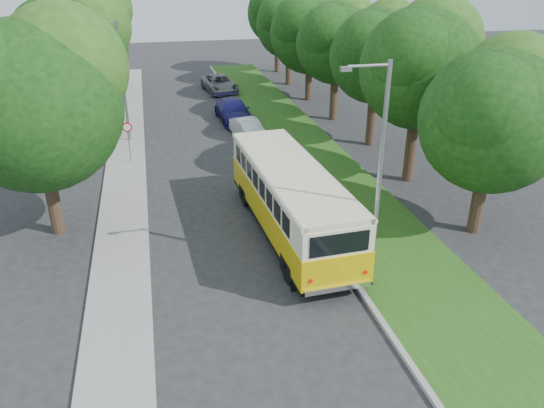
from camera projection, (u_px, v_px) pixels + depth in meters
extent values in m
plane|color=#272729|center=(245.00, 258.00, 21.12)|extent=(120.00, 120.00, 0.00)
cube|color=gray|center=(298.00, 197.00, 26.24)|extent=(0.20, 70.00, 0.15)
cube|color=#294E14|center=(343.00, 193.00, 26.73)|extent=(4.50, 70.00, 0.13)
cube|color=gray|center=(123.00, 214.00, 24.52)|extent=(2.20, 70.00, 0.12)
cylinder|color=#332319|center=(479.00, 196.00, 22.50)|extent=(0.56, 0.56, 3.35)
sphere|color=#0C370E|center=(493.00, 121.00, 21.10)|extent=(5.85, 5.85, 5.85)
sphere|color=#0C370E|center=(512.00, 87.00, 21.33)|extent=(4.38, 4.38, 4.38)
sphere|color=#0C370E|center=(487.00, 109.00, 19.97)|extent=(4.09, 4.09, 4.09)
cylinder|color=#332319|center=(411.00, 142.00, 27.55)|extent=(0.56, 0.56, 4.26)
sphere|color=#0C370E|center=(420.00, 69.00, 25.95)|extent=(5.98, 5.98, 5.98)
sphere|color=#0C370E|center=(437.00, 41.00, 26.18)|extent=(4.49, 4.49, 4.49)
sphere|color=#0C370E|center=(412.00, 56.00, 24.78)|extent=(4.19, 4.19, 4.19)
cylinder|color=#332319|center=(372.00, 114.00, 32.97)|extent=(0.56, 0.56, 3.95)
sphere|color=#0C370E|center=(376.00, 56.00, 31.48)|extent=(5.61, 5.61, 5.61)
sphere|color=#0C370E|center=(390.00, 35.00, 31.69)|extent=(4.21, 4.21, 4.21)
sphere|color=#0C370E|center=(369.00, 46.00, 30.39)|extent=(3.92, 3.92, 3.92)
cylinder|color=#332319|center=(334.00, 93.00, 38.20)|extent=(0.56, 0.56, 3.86)
sphere|color=#0C370E|center=(337.00, 43.00, 36.72)|extent=(5.64, 5.64, 5.64)
sphere|color=#0C370E|center=(348.00, 25.00, 36.94)|extent=(4.23, 4.23, 4.23)
sphere|color=#0C370E|center=(329.00, 34.00, 35.63)|extent=(3.95, 3.95, 3.95)
cylinder|color=#332319|center=(309.00, 78.00, 43.53)|extent=(0.56, 0.56, 3.58)
sphere|color=#0C370E|center=(310.00, 33.00, 42.02)|extent=(6.36, 6.36, 6.36)
sphere|color=#0C370E|center=(321.00, 15.00, 42.27)|extent=(4.77, 4.77, 4.77)
sphere|color=#0C370E|center=(301.00, 24.00, 40.79)|extent=(4.45, 4.45, 4.45)
cylinder|color=#332319|center=(289.00, 64.00, 48.77)|extent=(0.56, 0.56, 3.68)
sphere|color=#0C370E|center=(289.00, 25.00, 47.29)|extent=(5.91, 5.91, 5.91)
sphere|color=#0C370E|center=(299.00, 10.00, 47.52)|extent=(4.43, 4.43, 4.43)
sphere|color=#0C370E|center=(282.00, 17.00, 46.15)|extent=(4.14, 4.14, 4.14)
cylinder|color=#332319|center=(277.00, 52.00, 54.06)|extent=(0.56, 0.56, 4.05)
sphere|color=#0C370E|center=(277.00, 14.00, 52.50)|extent=(5.97, 5.97, 5.97)
sphere|color=#0C370E|center=(286.00, 0.00, 52.73)|extent=(4.48, 4.48, 4.48)
sphere|color=#0C370E|center=(270.00, 7.00, 51.34)|extent=(4.18, 4.18, 4.18)
cylinder|color=#332319|center=(52.00, 193.00, 22.33)|extent=(0.56, 0.56, 3.68)
sphere|color=#0C370E|center=(35.00, 107.00, 20.75)|extent=(6.80, 6.80, 6.80)
sphere|color=#0C370E|center=(63.00, 67.00, 21.01)|extent=(5.10, 5.10, 5.10)
cylinder|color=#332319|center=(82.00, 109.00, 34.67)|extent=(0.56, 0.56, 3.68)
sphere|color=#0C370E|center=(73.00, 50.00, 33.09)|extent=(6.80, 6.80, 6.80)
sphere|color=#0C370E|center=(90.00, 26.00, 33.36)|extent=(5.10, 5.10, 5.10)
sphere|color=#0C370E|center=(51.00, 39.00, 31.77)|extent=(4.76, 4.76, 4.76)
cylinder|color=#332319|center=(94.00, 73.00, 45.25)|extent=(0.56, 0.56, 3.68)
sphere|color=#0C370E|center=(88.00, 27.00, 43.67)|extent=(6.80, 6.80, 6.80)
sphere|color=#0C370E|center=(101.00, 9.00, 43.93)|extent=(5.10, 5.10, 5.10)
sphere|color=#0C370E|center=(72.00, 18.00, 42.35)|extent=(4.76, 4.76, 4.76)
cylinder|color=gray|center=(379.00, 179.00, 18.10)|extent=(0.16, 0.16, 8.00)
cylinder|color=gray|center=(369.00, 66.00, 16.32)|extent=(1.40, 0.10, 0.10)
cube|color=gray|center=(346.00, 69.00, 16.20)|extent=(0.35, 0.16, 0.14)
cylinder|color=gray|center=(123.00, 84.00, 32.69)|extent=(0.16, 0.16, 7.50)
cylinder|color=gray|center=(104.00, 23.00, 31.01)|extent=(1.40, 0.10, 0.10)
cube|color=gray|center=(90.00, 24.00, 30.89)|extent=(0.35, 0.16, 0.14)
cylinder|color=gray|center=(129.00, 142.00, 30.25)|extent=(0.06, 0.06, 2.50)
cone|color=red|center=(127.00, 127.00, 29.83)|extent=(0.56, 0.02, 0.56)
cone|color=white|center=(127.00, 127.00, 29.81)|extent=(0.40, 0.02, 0.40)
imported|color=silver|center=(270.00, 162.00, 29.10)|extent=(2.63, 4.16, 1.32)
imported|color=white|center=(249.00, 129.00, 34.57)|extent=(2.08, 4.09, 1.28)
imported|color=navy|center=(233.00, 111.00, 38.28)|extent=(2.42, 5.35, 1.52)
imported|color=slate|center=(220.00, 84.00, 46.44)|extent=(3.00, 5.44, 1.44)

